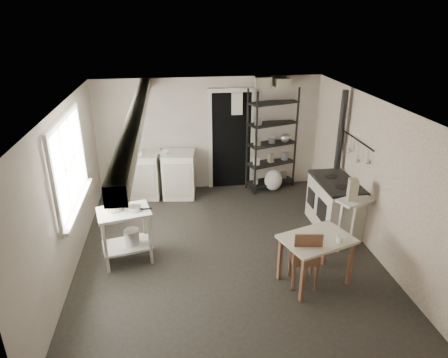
{
  "coord_description": "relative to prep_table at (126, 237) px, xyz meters",
  "views": [
    {
      "loc": [
        -0.75,
        -5.26,
        3.49
      ],
      "look_at": [
        0.0,
        0.3,
        1.1
      ],
      "focal_mm": 32.0,
      "sensor_mm": 36.0,
      "label": 1
    }
  ],
  "objects": [
    {
      "name": "floor",
      "position": [
        1.5,
        0.04,
        -0.4
      ],
      "size": [
        5.0,
        5.0,
        0.0
      ],
      "primitive_type": "plane",
      "color": "black",
      "rests_on": "ground"
    },
    {
      "name": "ceiling",
      "position": [
        1.5,
        0.04,
        1.9
      ],
      "size": [
        5.0,
        5.0,
        0.0
      ],
      "primitive_type": "plane",
      "rotation": [
        3.14,
        0.0,
        0.0
      ],
      "color": "white",
      "rests_on": "wall_back"
    },
    {
      "name": "wall_back",
      "position": [
        1.5,
        2.54,
        0.75
      ],
      "size": [
        4.5,
        0.02,
        2.3
      ],
      "primitive_type": "cube",
      "color": "#B9AD9E",
      "rests_on": "ground"
    },
    {
      "name": "wall_front",
      "position": [
        1.5,
        -2.46,
        0.75
      ],
      "size": [
        4.5,
        0.02,
        2.3
      ],
      "primitive_type": "cube",
      "color": "#B9AD9E",
      "rests_on": "ground"
    },
    {
      "name": "wall_left",
      "position": [
        -0.75,
        0.04,
        0.75
      ],
      "size": [
        0.02,
        5.0,
        2.3
      ],
      "primitive_type": "cube",
      "color": "#B9AD9E",
      "rests_on": "ground"
    },
    {
      "name": "wall_right",
      "position": [
        3.75,
        0.04,
        0.75
      ],
      "size": [
        0.02,
        5.0,
        2.3
      ],
      "primitive_type": "cube",
      "color": "#B9AD9E",
      "rests_on": "ground"
    },
    {
      "name": "window",
      "position": [
        -0.72,
        0.24,
        1.1
      ],
      "size": [
        0.12,
        1.76,
        1.28
      ],
      "primitive_type": null,
      "color": "beige",
      "rests_on": "wall_left"
    },
    {
      "name": "doorway",
      "position": [
        1.95,
        2.51,
        0.6
      ],
      "size": [
        0.96,
        0.1,
        2.08
      ],
      "primitive_type": null,
      "color": "beige",
      "rests_on": "ground"
    },
    {
      "name": "ceiling_beam",
      "position": [
        0.3,
        0.04,
        1.8
      ],
      "size": [
        0.18,
        5.0,
        0.18
      ],
      "primitive_type": null,
      "color": "beige",
      "rests_on": "ceiling"
    },
    {
      "name": "wallpaper_panel",
      "position": [
        3.74,
        0.04,
        0.75
      ],
      "size": [
        0.01,
        5.0,
        2.3
      ],
      "primitive_type": null,
      "color": "beige",
      "rests_on": "wall_right"
    },
    {
      "name": "utensil_rail",
      "position": [
        3.69,
        0.64,
        1.15
      ],
      "size": [
        0.06,
        1.2,
        0.44
      ],
      "primitive_type": null,
      "color": "#B8B7BA",
      "rests_on": "wall_right"
    },
    {
      "name": "prep_table",
      "position": [
        0.0,
        0.0,
        0.0
      ],
      "size": [
        0.83,
        0.67,
        0.84
      ],
      "primitive_type": null,
      "rotation": [
        0.0,
        0.0,
        0.23
      ],
      "color": "beige",
      "rests_on": "ground"
    },
    {
      "name": "stockpot",
      "position": [
        -0.13,
        0.06,
        0.54
      ],
      "size": [
        0.3,
        0.3,
        0.28
      ],
      "primitive_type": "cylinder",
      "rotation": [
        0.0,
        0.0,
        -0.15
      ],
      "color": "#B8B7BA",
      "rests_on": "prep_table"
    },
    {
      "name": "saucepan",
      "position": [
        0.16,
        -0.01,
        0.45
      ],
      "size": [
        0.23,
        0.23,
        0.1
      ],
      "primitive_type": "cylinder",
      "rotation": [
        0.0,
        0.0,
        -0.25
      ],
      "color": "#B8B7BA",
      "rests_on": "prep_table"
    },
    {
      "name": "bucket",
      "position": [
        0.08,
        0.01,
        -0.02
      ],
      "size": [
        0.24,
        0.24,
        0.24
      ],
      "primitive_type": "cylinder",
      "rotation": [
        0.0,
        0.0,
        0.08
      ],
      "color": "#B8B7BA",
      "rests_on": "prep_table"
    },
    {
      "name": "base_cabinets",
      "position": [
        0.5,
        2.22,
        0.06
      ],
      "size": [
        1.45,
        0.75,
        0.91
      ],
      "primitive_type": null,
      "rotation": [
        0.0,
        0.0,
        -0.12
      ],
      "color": "beige",
      "rests_on": "ground"
    },
    {
      "name": "mixing_bowl",
      "position": [
        0.56,
        2.14,
        0.55
      ],
      "size": [
        0.33,
        0.33,
        0.07
      ],
      "primitive_type": "imported",
      "rotation": [
        0.0,
        0.0,
        -0.28
      ],
      "color": "white",
      "rests_on": "base_cabinets"
    },
    {
      "name": "counter_cup",
      "position": [
        0.13,
        2.09,
        0.56
      ],
      "size": [
        0.13,
        0.13,
        0.09
      ],
      "primitive_type": "imported",
      "rotation": [
        0.0,
        0.0,
        -0.13
      ],
      "color": "white",
      "rests_on": "base_cabinets"
    },
    {
      "name": "shelf_rack",
      "position": [
        2.75,
        2.35,
        0.55
      ],
      "size": [
        1.07,
        0.7,
        2.1
      ],
      "primitive_type": null,
      "rotation": [
        0.0,
        0.0,
        0.34
      ],
      "color": "black",
      "rests_on": "ground"
    },
    {
      "name": "shelf_jar",
      "position": [
        2.47,
        2.3,
        0.97
      ],
      "size": [
        0.1,
        0.1,
        0.19
      ],
      "primitive_type": "imported",
      "rotation": [
        0.0,
        0.0,
        0.11
      ],
      "color": "white",
      "rests_on": "shelf_rack"
    },
    {
      "name": "storage_box_a",
      "position": [
        2.53,
        2.39,
        1.61
      ],
      "size": [
        0.31,
        0.28,
        0.21
      ],
      "primitive_type": "cube",
      "rotation": [
        0.0,
        0.0,
        -0.04
      ],
      "color": "#BCB197",
      "rests_on": "shelf_rack"
    },
    {
      "name": "storage_box_b",
      "position": [
        2.91,
        2.38,
        1.59
      ],
      "size": [
        0.27,
        0.26,
        0.17
      ],
      "primitive_type": "cube",
      "rotation": [
        0.0,
        0.0,
        0.03
      ],
      "color": "#BCB197",
      "rests_on": "shelf_rack"
    },
    {
      "name": "stove",
      "position": [
        3.42,
        0.54,
        0.04
      ],
      "size": [
        0.63,
        1.11,
        0.87
      ],
      "primitive_type": null,
      "rotation": [
        0.0,
        0.0,
        0.02
      ],
      "color": "beige",
      "rests_on": "ground"
    },
    {
      "name": "stovepipe",
      "position": [
        3.61,
        1.03,
        1.19
      ],
      "size": [
        0.13,
        0.13,
        1.4
      ],
      "primitive_type": null,
      "rotation": [
        0.0,
        0.0,
        0.26
      ],
      "color": "black",
      "rests_on": "stove"
    },
    {
      "name": "side_ledge",
      "position": [
        3.45,
        -0.12,
        0.03
      ],
      "size": [
        0.62,
        0.47,
        0.85
      ],
      "primitive_type": null,
      "rotation": [
        0.0,
        0.0,
        0.35
      ],
      "color": "beige",
      "rests_on": "ground"
    },
    {
      "name": "oats_box",
      "position": [
        3.38,
        -0.11,
        0.61
      ],
      "size": [
        0.18,
        0.24,
        0.31
      ],
      "primitive_type": "cube",
      "rotation": [
        0.0,
        0.0,
        -0.27
      ],
      "color": "#BCB197",
      "rests_on": "side_ledge"
    },
    {
      "name": "work_table",
      "position": [
        2.59,
        -0.87,
        -0.02
      ],
      "size": [
        1.07,
        0.9,
        0.7
      ],
      "primitive_type": null,
      "rotation": [
        0.0,
        0.0,
        0.33
      ],
      "color": "beige",
      "rests_on": "ground"
    },
    {
      "name": "table_cup",
      "position": [
        2.83,
        -1.02,
        0.41
      ],
      "size": [
        0.1,
        0.1,
        0.09
      ],
      "primitive_type": "imported",
      "rotation": [
        0.0,
        0.0,
        -0.05
      ],
      "color": "white",
      "rests_on": "work_table"
    },
    {
      "name": "chair",
      "position": [
        2.43,
        -0.88,
        0.08
      ],
      "size": [
        0.41,
        0.42,
        0.87
      ],
      "primitive_type": null,
      "rotation": [
        0.0,
        0.0,
        -0.14
      ],
      "color": "brown",
      "rests_on": "ground"
    },
    {
      "name": "flour_sack",
      "position": [
        2.78,
        2.18,
        -0.16
      ],
      "size": [
        0.43,
        0.39,
        0.44
      ],
      "primitive_type": "ellipsoid",
      "rotation": [
        0.0,
        0.0,
        -0.24
      ],
      "color": "silver",
      "rests_on": "ground"
    },
    {
      "name": "floor_crock",
      "position": [
        3.19,
        0.12,
        -0.33
      ],
      "size": [
        0.13,
        0.13,
        0.16
      ],
      "primitive_type": "cylinder",
      "rotation": [
        0.0,
        0.0,
        -0.04
      ],
      "color": "white",
      "rests_on": "ground"
    }
  ]
}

